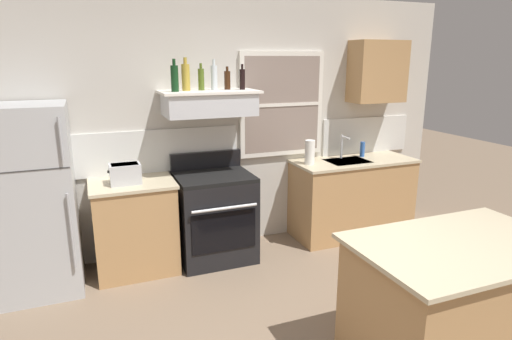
{
  "coord_description": "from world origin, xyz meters",
  "views": [
    {
      "loc": [
        -1.4,
        -2.21,
        2.06
      ],
      "look_at": [
        -0.05,
        1.2,
        1.1
      ],
      "focal_mm": 30.31,
      "sensor_mm": 36.0,
      "label": 1
    }
  ],
  "objects_px": {
    "refrigerator": "(33,201)",
    "toaster": "(125,173)",
    "bottle_dark_green_wine": "(175,78)",
    "paper_towel_roll": "(310,152)",
    "bottle_olive_oil_square": "(201,79)",
    "dish_soap_bottle": "(362,149)",
    "bottle_clear_tall": "(214,77)",
    "bottle_balsamic_dark": "(242,79)",
    "bottle_champagne_gold_foil": "(186,77)",
    "bottle_brown_stout": "(227,80)",
    "kitchen_island": "(455,306)",
    "stove_range": "(215,216)"
  },
  "relations": [
    {
      "from": "refrigerator",
      "to": "toaster",
      "type": "xyz_separation_m",
      "value": [
        0.79,
        0.02,
        0.17
      ]
    },
    {
      "from": "bottle_dark_green_wine",
      "to": "paper_towel_roll",
      "type": "distance_m",
      "value": 1.68
    },
    {
      "from": "toaster",
      "to": "bottle_olive_oil_square",
      "type": "height_order",
      "value": "bottle_olive_oil_square"
    },
    {
      "from": "bottle_olive_oil_square",
      "to": "paper_towel_roll",
      "type": "distance_m",
      "value": 1.43
    },
    {
      "from": "paper_towel_roll",
      "to": "dish_soap_bottle",
      "type": "height_order",
      "value": "paper_towel_roll"
    },
    {
      "from": "bottle_clear_tall",
      "to": "dish_soap_bottle",
      "type": "bearing_deg",
      "value": 0.22
    },
    {
      "from": "paper_towel_roll",
      "to": "bottle_clear_tall",
      "type": "bearing_deg",
      "value": 174.93
    },
    {
      "from": "bottle_balsamic_dark",
      "to": "bottle_champagne_gold_foil",
      "type": "bearing_deg",
      "value": 174.41
    },
    {
      "from": "bottle_dark_green_wine",
      "to": "bottle_clear_tall",
      "type": "xyz_separation_m",
      "value": [
        0.41,
        0.09,
        -0.0
      ]
    },
    {
      "from": "bottle_brown_stout",
      "to": "refrigerator",
      "type": "bearing_deg",
      "value": -174.81
    },
    {
      "from": "bottle_champagne_gold_foil",
      "to": "bottle_brown_stout",
      "type": "relative_size",
      "value": 1.39
    },
    {
      "from": "dish_soap_bottle",
      "to": "kitchen_island",
      "type": "relative_size",
      "value": 0.13
    },
    {
      "from": "paper_towel_roll",
      "to": "dish_soap_bottle",
      "type": "distance_m",
      "value": 0.77
    },
    {
      "from": "bottle_dark_green_wine",
      "to": "dish_soap_bottle",
      "type": "bearing_deg",
      "value": 2.39
    },
    {
      "from": "bottle_brown_stout",
      "to": "bottle_balsamic_dark",
      "type": "height_order",
      "value": "bottle_balsamic_dark"
    },
    {
      "from": "bottle_champagne_gold_foil",
      "to": "paper_towel_roll",
      "type": "distance_m",
      "value": 1.57
    },
    {
      "from": "bottle_dark_green_wine",
      "to": "bottle_clear_tall",
      "type": "relative_size",
      "value": 1.02
    },
    {
      "from": "bottle_brown_stout",
      "to": "toaster",
      "type": "bearing_deg",
      "value": -171.91
    },
    {
      "from": "refrigerator",
      "to": "toaster",
      "type": "distance_m",
      "value": 0.81
    },
    {
      "from": "bottle_dark_green_wine",
      "to": "kitchen_island",
      "type": "height_order",
      "value": "bottle_dark_green_wine"
    },
    {
      "from": "refrigerator",
      "to": "bottle_clear_tall",
      "type": "bearing_deg",
      "value": 5.1
    },
    {
      "from": "stove_range",
      "to": "bottle_olive_oil_square",
      "type": "xyz_separation_m",
      "value": [
        -0.06,
        0.14,
        1.39
      ]
    },
    {
      "from": "bottle_champagne_gold_foil",
      "to": "bottle_olive_oil_square",
      "type": "xyz_separation_m",
      "value": [
        0.15,
        0.01,
        -0.02
      ]
    },
    {
      "from": "bottle_balsamic_dark",
      "to": "refrigerator",
      "type": "bearing_deg",
      "value": -177.03
    },
    {
      "from": "refrigerator",
      "to": "dish_soap_bottle",
      "type": "relative_size",
      "value": 9.36
    },
    {
      "from": "bottle_olive_oil_square",
      "to": "bottle_brown_stout",
      "type": "height_order",
      "value": "bottle_olive_oil_square"
    },
    {
      "from": "bottle_clear_tall",
      "to": "paper_towel_roll",
      "type": "height_order",
      "value": "bottle_clear_tall"
    },
    {
      "from": "paper_towel_roll",
      "to": "bottle_balsamic_dark",
      "type": "bearing_deg",
      "value": 176.78
    },
    {
      "from": "stove_range",
      "to": "bottle_clear_tall",
      "type": "bearing_deg",
      "value": 62.51
    },
    {
      "from": "toaster",
      "to": "bottle_olive_oil_square",
      "type": "bearing_deg",
      "value": 10.49
    },
    {
      "from": "toaster",
      "to": "bottle_clear_tall",
      "type": "relative_size",
      "value": 1.0
    },
    {
      "from": "kitchen_island",
      "to": "bottle_olive_oil_square",
      "type": "bearing_deg",
      "value": 114.92
    },
    {
      "from": "toaster",
      "to": "bottle_champagne_gold_foil",
      "type": "bearing_deg",
      "value": 12.39
    },
    {
      "from": "refrigerator",
      "to": "bottle_champagne_gold_foil",
      "type": "xyz_separation_m",
      "value": [
        1.44,
        0.16,
        1.03
      ]
    },
    {
      "from": "toaster",
      "to": "paper_towel_roll",
      "type": "height_order",
      "value": "paper_towel_roll"
    },
    {
      "from": "bottle_balsamic_dark",
      "to": "paper_towel_roll",
      "type": "height_order",
      "value": "bottle_balsamic_dark"
    },
    {
      "from": "refrigerator",
      "to": "bottle_champagne_gold_foil",
      "type": "bearing_deg",
      "value": 6.3
    },
    {
      "from": "stove_range",
      "to": "dish_soap_bottle",
      "type": "height_order",
      "value": "same"
    },
    {
      "from": "bottle_dark_green_wine",
      "to": "bottle_brown_stout",
      "type": "relative_size",
      "value": 1.33
    },
    {
      "from": "bottle_brown_stout",
      "to": "dish_soap_bottle",
      "type": "distance_m",
      "value": 1.87
    },
    {
      "from": "bottle_clear_tall",
      "to": "dish_soap_bottle",
      "type": "relative_size",
      "value": 1.65
    },
    {
      "from": "bottle_balsamic_dark",
      "to": "paper_towel_roll",
      "type": "xyz_separation_m",
      "value": [
        0.77,
        -0.04,
        -0.81
      ]
    },
    {
      "from": "refrigerator",
      "to": "bottle_dark_green_wine",
      "type": "height_order",
      "value": "bottle_dark_green_wine"
    },
    {
      "from": "paper_towel_roll",
      "to": "dish_soap_bottle",
      "type": "relative_size",
      "value": 1.5
    },
    {
      "from": "toaster",
      "to": "paper_towel_roll",
      "type": "relative_size",
      "value": 1.1
    },
    {
      "from": "stove_range",
      "to": "bottle_clear_tall",
      "type": "relative_size",
      "value": 3.66
    },
    {
      "from": "toaster",
      "to": "bottle_dark_green_wine",
      "type": "distance_m",
      "value": 1.01
    },
    {
      "from": "bottle_dark_green_wine",
      "to": "bottle_champagne_gold_foil",
      "type": "xyz_separation_m",
      "value": [
        0.13,
        0.09,
        0.01
      ]
    },
    {
      "from": "kitchen_island",
      "to": "dish_soap_bottle",
      "type": "bearing_deg",
      "value": 69.81
    },
    {
      "from": "bottle_champagne_gold_foil",
      "to": "paper_towel_roll",
      "type": "relative_size",
      "value": 1.17
    }
  ]
}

